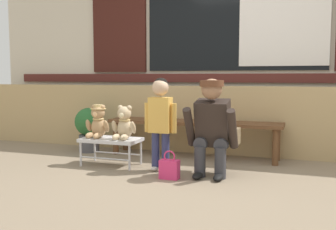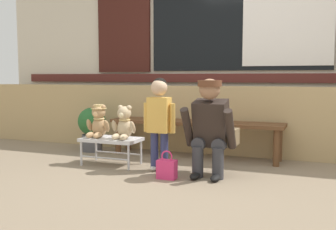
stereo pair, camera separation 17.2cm
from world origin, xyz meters
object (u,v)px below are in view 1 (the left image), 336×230
teddy_bear_plain (124,124)px  handbag_on_ground (170,169)px  child_standing (160,114)px  wooden_bench_long (193,126)px  small_display_bench (111,141)px  teddy_bear_with_hat (98,122)px  adult_crouching (213,127)px  potted_plant (89,127)px

teddy_bear_plain → handbag_on_ground: 0.80m
teddy_bear_plain → child_standing: child_standing is taller
wooden_bench_long → small_display_bench: (-0.73, -0.73, -0.11)m
teddy_bear_with_hat → teddy_bear_plain: 0.32m
teddy_bear_with_hat → teddy_bear_plain: (0.32, -0.00, -0.01)m
wooden_bench_long → small_display_bench: bearing=-134.7°
handbag_on_ground → teddy_bear_with_hat: bearing=161.1°
wooden_bench_long → teddy_bear_plain: teddy_bear_plain is taller
teddy_bear_plain → child_standing: bearing=-7.3°
small_display_bench → handbag_on_ground: (0.79, -0.32, -0.17)m
small_display_bench → teddy_bear_plain: 0.25m
teddy_bear_plain → handbag_on_ground: size_ratio=1.34×
handbag_on_ground → wooden_bench_long: bearing=93.5°
teddy_bear_with_hat → child_standing: bearing=-4.3°
teddy_bear_plain → small_display_bench: bearing=-179.5°
wooden_bench_long → handbag_on_ground: size_ratio=7.72×
wooden_bench_long → adult_crouching: size_ratio=2.21×
wooden_bench_long → child_standing: 0.83m
child_standing → handbag_on_ground: (0.19, -0.27, -0.50)m
wooden_bench_long → teddy_bear_plain: 0.93m
wooden_bench_long → potted_plant: bearing=-175.0°
small_display_bench → teddy_bear_with_hat: 0.26m
potted_plant → child_standing: bearing=-28.4°
potted_plant → teddy_bear_plain: bearing=-37.5°
small_display_bench → child_standing: bearing=-5.3°
teddy_bear_with_hat → teddy_bear_plain: same height
teddy_bear_with_hat → child_standing: size_ratio=0.38×
teddy_bear_with_hat → handbag_on_ground: size_ratio=1.34×
wooden_bench_long → child_standing: child_standing is taller
small_display_bench → handbag_on_ground: bearing=-22.2°
small_display_bench → teddy_bear_with_hat: (-0.16, 0.00, 0.21)m
teddy_bear_plain → child_standing: 0.46m
teddy_bear_with_hat → adult_crouching: bearing=-3.3°
adult_crouching → small_display_bench: bearing=176.3°
small_display_bench → potted_plant: (-0.64, 0.61, 0.06)m
child_standing → potted_plant: (-1.24, 0.67, -0.27)m
child_standing → potted_plant: size_ratio=1.68×
teddy_bear_with_hat → adult_crouching: adult_crouching is taller
small_display_bench → handbag_on_ground: small_display_bench is taller
wooden_bench_long → potted_plant: (-1.37, -0.12, -0.05)m
small_display_bench → child_standing: child_standing is taller
small_display_bench → adult_crouching: size_ratio=0.67×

